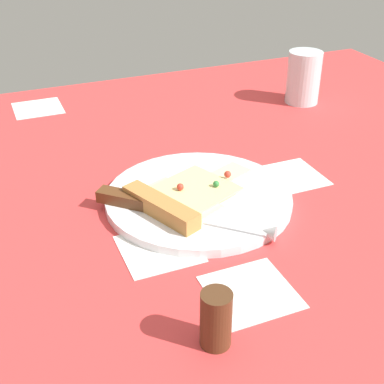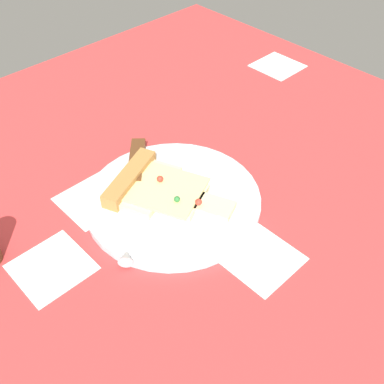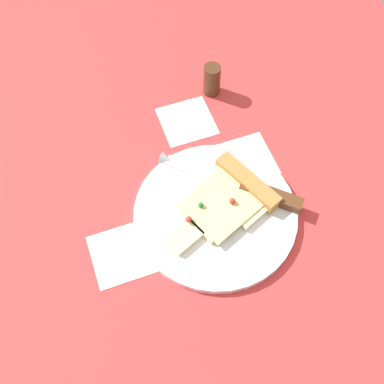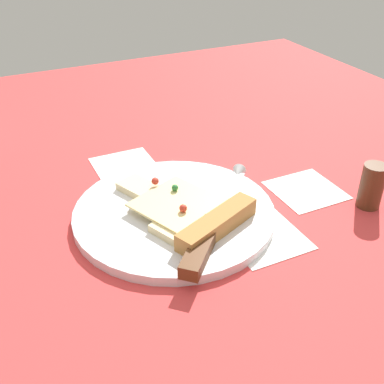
# 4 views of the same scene
# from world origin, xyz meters

# --- Properties ---
(ground_plane) EXTENTS (1.17, 1.17, 0.03)m
(ground_plane) POSITION_xyz_m (0.00, -0.00, -0.01)
(ground_plane) COLOR #D13838
(ground_plane) RESTS_ON ground
(plate) EXTENTS (0.25, 0.25, 0.01)m
(plate) POSITION_xyz_m (0.04, 0.08, 0.01)
(plate) COLOR silver
(plate) RESTS_ON ground_plane
(pizza_slice) EXTENTS (0.15, 0.19, 0.02)m
(pizza_slice) POSITION_xyz_m (0.03, 0.10, 0.02)
(pizza_slice) COLOR beige
(pizza_slice) RESTS_ON plate
(knife) EXTENTS (0.18, 0.19, 0.02)m
(knife) POSITION_xyz_m (0.02, 0.13, 0.02)
(knife) COLOR silver
(knife) RESTS_ON plate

